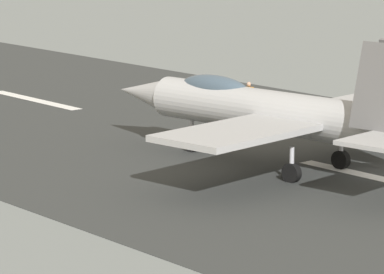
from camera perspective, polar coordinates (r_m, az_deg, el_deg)
ground_plane at (r=45.96m, az=8.97°, el=-2.00°), size 400.00×400.00×0.00m
runway_strip at (r=45.94m, az=8.99°, el=-1.99°), size 240.00×26.00×0.02m
fighter_jet at (r=46.64m, az=4.49°, el=1.23°), size 17.34×14.22×5.53m
crew_person at (r=59.41m, az=2.78°, el=1.91°), size 0.67×0.41×1.64m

